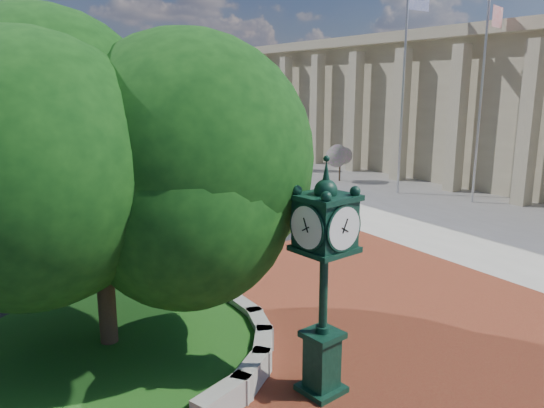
{
  "coord_description": "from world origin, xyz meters",
  "views": [
    {
      "loc": [
        -7.56,
        -10.35,
        5.63
      ],
      "look_at": [
        -0.04,
        1.5,
        2.44
      ],
      "focal_mm": 35.0,
      "sensor_mm": 36.0,
      "label": 1
    }
  ],
  "objects": [
    {
      "name": "street_lamp_near",
      "position": [
        1.59,
        24.43,
        4.73
      ],
      "size": [
        1.81,
        0.25,
        8.08
      ],
      "color": "slate",
      "rests_on": "ground"
    },
    {
      "name": "grass_bed",
      "position": [
        -5.0,
        0.0,
        0.2
      ],
      "size": [
        6.1,
        6.1,
        0.4
      ],
      "primitive_type": "cylinder",
      "color": "#1D4814",
      "rests_on": "ground"
    },
    {
      "name": "street_lamp_far",
      "position": [
        -0.91,
        44.11,
        5.6
      ],
      "size": [
        2.14,
        0.48,
        9.55
      ],
      "color": "slate",
      "rests_on": "ground"
    },
    {
      "name": "shrub_far",
      "position": [
        12.93,
        23.4,
        1.59
      ],
      "size": [
        1.2,
        1.2,
        2.2
      ],
      "color": "#38281C",
      "rests_on": "ground"
    },
    {
      "name": "flagpole_a",
      "position": [
        14.0,
        5.56,
        4.81
      ],
      "size": [
        1.44,
        0.42,
        9.38
      ],
      "color": "silver",
      "rests_on": "ground"
    },
    {
      "name": "shrub_near",
      "position": [
        12.3,
        13.52,
        1.59
      ],
      "size": [
        1.2,
        1.2,
        2.2
      ],
      "color": "#38281C",
      "rests_on": "ground"
    },
    {
      "name": "ground",
      "position": [
        0.0,
        0.0,
        0.0
      ],
      "size": [
        200.0,
        200.0,
        0.0
      ],
      "primitive_type": "plane",
      "color": "black",
      "rests_on": "ground"
    },
    {
      "name": "parked_car",
      "position": [
        0.94,
        38.42,
        0.78
      ],
      "size": [
        2.35,
        4.75,
        1.56
      ],
      "primitive_type": "imported",
      "rotation": [
        0.0,
        0.0,
        -0.11
      ],
      "color": "#5E0D17",
      "rests_on": "ground"
    },
    {
      "name": "shrub_mid",
      "position": [
        11.7,
        18.61,
        1.59
      ],
      "size": [
        1.2,
        1.2,
        2.2
      ],
      "color": "#38281C",
      "rests_on": "ground"
    },
    {
      "name": "plaza",
      "position": [
        0.0,
        -1.0,
        0.02
      ],
      "size": [
        12.0,
        12.0,
        0.04
      ],
      "primitive_type": "cube",
      "color": "maroon",
      "rests_on": "ground"
    },
    {
      "name": "post_clock",
      "position": [
        -2.04,
        -3.37,
        2.41
      ],
      "size": [
        1.01,
        1.01,
        4.38
      ],
      "color": "black",
      "rests_on": "ground"
    },
    {
      "name": "planter_wall",
      "position": [
        -2.71,
        -0.0,
        0.27
      ],
      "size": [
        2.96,
        6.77,
        0.54
      ],
      "color": "#9E9B93",
      "rests_on": "ground"
    },
    {
      "name": "flagpole_b",
      "position": [
        12.58,
        9.09,
        5.41
      ],
      "size": [
        1.65,
        0.19,
        10.55
      ],
      "color": "silver",
      "rests_on": "ground"
    },
    {
      "name": "tree_street",
      "position": [
        -4.0,
        18.0,
        3.24
      ],
      "size": [
        4.4,
        4.4,
        5.45
      ],
      "color": "#38281C",
      "rests_on": "ground"
    },
    {
      "name": "sidewalk",
      "position": [
        16.0,
        10.0,
        0.02
      ],
      "size": [
        20.0,
        50.0,
        0.04
      ],
      "primitive_type": "cube",
      "color": "#9E9B93",
      "rests_on": "ground"
    },
    {
      "name": "tree_planter",
      "position": [
        -5.0,
        0.0,
        3.72
      ],
      "size": [
        5.2,
        5.2,
        6.33
      ],
      "color": "#38281C",
      "rests_on": "ground"
    },
    {
      "name": "civic_building",
      "position": [
        23.6,
        12.0,
        4.33
      ],
      "size": [
        17.35,
        44.0,
        8.6
      ],
      "color": "tan",
      "rests_on": "ground"
    }
  ]
}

